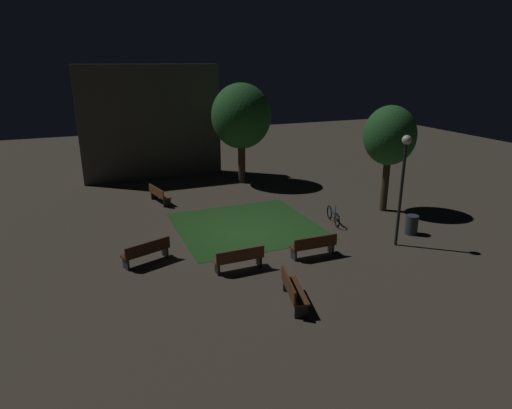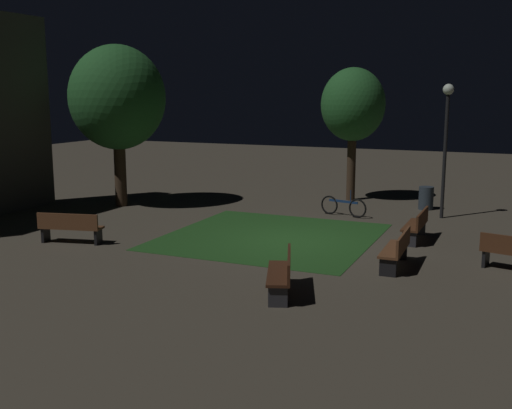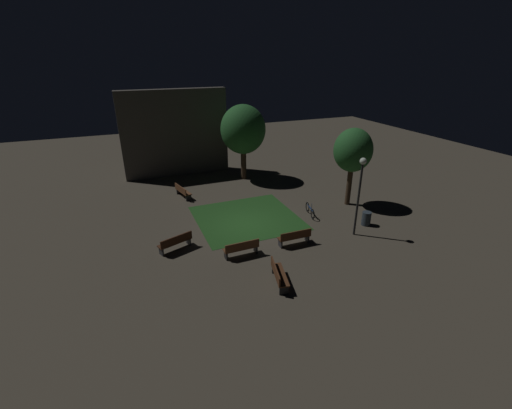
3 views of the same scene
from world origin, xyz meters
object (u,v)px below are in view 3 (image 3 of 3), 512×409
object	(u,v)px
tree_back_left	(243,130)
bicycle	(310,210)
tree_right_canopy	(353,151)
trash_bin	(366,219)
bench_path_side	(176,242)
bench_front_right	(295,237)
bench_near_trees	(241,248)
bench_back_row	(278,274)
bench_corner	(182,191)
lamp_post_near_wall	(360,184)

from	to	relation	value
tree_back_left	bicycle	bearing A→B (deg)	-80.15
tree_right_canopy	trash_bin	size ratio (longest dim) A/B	6.18
bench_path_side	trash_bin	xyz separation A→B (m)	(11.01, -1.37, -0.06)
bench_front_right	tree_right_canopy	size ratio (longest dim) A/B	0.35
bench_front_right	bench_near_trees	bearing A→B (deg)	180.00
bench_back_row	bench_path_side	distance (m)	5.87
trash_bin	bicycle	distance (m)	3.42
bench_corner	tree_back_left	xyz separation A→B (m)	(5.44, 2.18, 3.51)
bench_corner	lamp_post_near_wall	xyz separation A→B (m)	(7.88, -9.15, 2.57)
tree_back_left	bicycle	xyz separation A→B (m)	(1.42, -8.18, -3.65)
bench_back_row	trash_bin	world-z (taller)	bench_back_row
tree_back_left	lamp_post_near_wall	bearing A→B (deg)	-77.85
bench_near_trees	tree_right_canopy	bearing A→B (deg)	21.45
bench_near_trees	bench_front_right	bearing A→B (deg)	-0.00
tree_right_canopy	bench_front_right	bearing A→B (deg)	-149.34
lamp_post_near_wall	tree_back_left	bearing A→B (deg)	102.15
bench_corner	bench_back_row	bearing A→B (deg)	-80.52
tree_back_left	lamp_post_near_wall	xyz separation A→B (m)	(2.44, -11.33, -0.94)
bench_back_row	lamp_post_near_wall	size ratio (longest dim) A/B	0.42
bench_back_row	tree_back_left	size ratio (longest dim) A/B	0.31
bench_near_trees	trash_bin	distance (m)	8.08
bench_front_right	bench_back_row	xyz separation A→B (m)	(-2.27, -2.73, 0.00)
bench_near_trees	bench_back_row	distance (m)	2.82
bench_near_trees	bicycle	bearing A→B (deg)	27.15
lamp_post_near_wall	bench_near_trees	bearing A→B (deg)	177.83
trash_bin	bench_corner	bearing A→B (deg)	137.72
bench_path_side	tree_right_canopy	bearing A→B (deg)	8.00
lamp_post_near_wall	bench_path_side	bearing A→B (deg)	167.73
bench_path_side	bench_near_trees	bearing A→B (deg)	-31.96
bench_near_trees	bench_front_right	world-z (taller)	same
bench_near_trees	bench_path_side	distance (m)	3.47
bench_front_right	bench_back_row	size ratio (longest dim) A/B	0.97
bench_near_trees	tree_right_canopy	distance (m)	10.12
bench_back_row	tree_right_canopy	distance (m)	10.78
bench_path_side	lamp_post_near_wall	xyz separation A→B (m)	(9.62, -2.09, 2.57)
tree_back_left	bicycle	world-z (taller)	tree_back_left
bench_corner	tree_back_left	size ratio (longest dim) A/B	0.31
bench_corner	bicycle	world-z (taller)	bicycle
bench_near_trees	bench_back_row	xyz separation A→B (m)	(0.74, -2.73, 0.00)
bench_corner	bench_back_row	xyz separation A→B (m)	(1.94, -11.62, 0.00)
bench_front_right	bicycle	world-z (taller)	bicycle
lamp_post_near_wall	bench_front_right	bearing A→B (deg)	176.05
tree_right_canopy	lamp_post_near_wall	size ratio (longest dim) A/B	1.15
bench_near_trees	bench_corner	world-z (taller)	same
bench_path_side	lamp_post_near_wall	bearing A→B (deg)	-12.27
bench_front_right	trash_bin	size ratio (longest dim) A/B	2.16
bench_near_trees	tree_right_canopy	size ratio (longest dim) A/B	0.35
bench_corner	tree_right_canopy	distance (m)	11.92
lamp_post_near_wall	trash_bin	distance (m)	3.06
trash_bin	bench_path_side	bearing A→B (deg)	172.92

